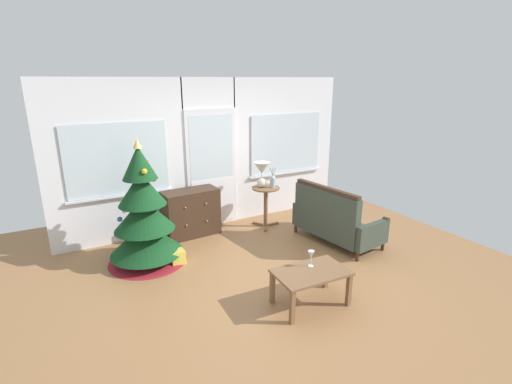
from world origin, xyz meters
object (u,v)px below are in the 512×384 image
coffee_table (311,276)px  gift_box (178,257)px  side_table (266,199)px  wine_glass (311,255)px  christmas_tree (144,220)px  table_lamp (262,171)px  settee_sofa (333,220)px  dresser_cabinet (191,213)px  flower_vase (273,181)px

coffee_table → gift_box: bearing=121.2°
side_table → wine_glass: (-0.69, -2.21, 0.05)m
coffee_table → gift_box: 2.03m
side_table → christmas_tree: bearing=-171.5°
table_lamp → settee_sofa: bearing=-60.1°
side_table → table_lamp: bearing=146.3°
christmas_tree → gift_box: (0.36, -0.27, -0.54)m
dresser_cabinet → coffee_table: size_ratio=1.07×
settee_sofa → coffee_table: bearing=-138.2°
dresser_cabinet → coffee_table: (0.52, -2.60, -0.03)m
table_lamp → gift_box: 2.06m
settee_sofa → coffee_table: settee_sofa is taller
wine_glass → side_table: bearing=72.7°
wine_glass → coffee_table: bearing=-123.5°
flower_vase → dresser_cabinet: bearing=165.6°
gift_box → settee_sofa: bearing=-12.1°
gift_box → wine_glass: bearing=-55.7°
flower_vase → settee_sofa: bearing=-64.5°
table_lamp → coffee_table: size_ratio=0.51×
flower_vase → gift_box: 2.10m
settee_sofa → wine_glass: size_ratio=7.73×
coffee_table → wine_glass: size_ratio=4.42×
dresser_cabinet → gift_box: size_ratio=4.74×
table_lamp → gift_box: table_lamp is taller
dresser_cabinet → wine_glass: (0.58, -2.50, 0.18)m
christmas_tree → dresser_cabinet: christmas_tree is taller
christmas_tree → side_table: bearing=8.5°
table_lamp → flower_vase: (0.16, -0.10, -0.17)m
table_lamp → coffee_table: 2.53m
coffee_table → gift_box: coffee_table is taller
christmas_tree → flower_vase: 2.28m
coffee_table → side_table: bearing=71.9°
flower_vase → wine_glass: bearing=-110.1°
side_table → wine_glass: size_ratio=3.72×
table_lamp → wine_glass: table_lamp is taller
christmas_tree → flower_vase: bearing=6.6°
christmas_tree → settee_sofa: christmas_tree is taller
side_table → dresser_cabinet: bearing=167.1°
settee_sofa → side_table: size_ratio=2.08×
dresser_cabinet → side_table: dresser_cabinet is taller
settee_sofa → flower_vase: bearing=115.5°
dresser_cabinet → settee_sofa: (1.86, -1.39, -0.01)m
flower_vase → coffee_table: (-0.85, -2.25, -0.48)m
gift_box → coffee_table: bearing=-58.8°
dresser_cabinet → table_lamp: (1.21, -0.25, 0.62)m
christmas_tree → settee_sofa: bearing=-15.8°
flower_vase → gift_box: size_ratio=1.79×
settee_sofa → wine_glass: bearing=-139.2°
dresser_cabinet → side_table: size_ratio=1.27×
coffee_table → flower_vase: bearing=69.2°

